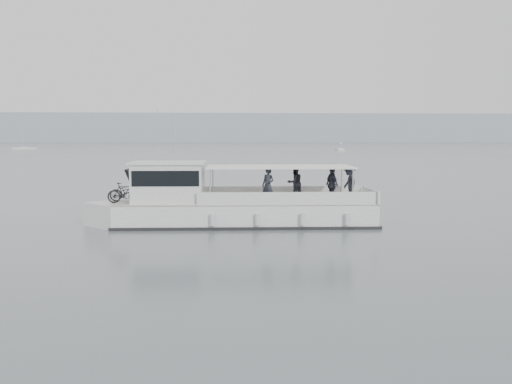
{
  "coord_description": "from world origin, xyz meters",
  "views": [
    {
      "loc": [
        -2.97,
        -30.7,
        4.21
      ],
      "look_at": [
        -1.09,
        -3.3,
        1.6
      ],
      "focal_mm": 40.0,
      "sensor_mm": 36.0,
      "label": 1
    }
  ],
  "objects": [
    {
      "name": "moored_fleet",
      "position": [
        -32.11,
        194.91,
        0.36
      ],
      "size": [
        454.08,
        353.42,
        10.21
      ],
      "color": "white",
      "rests_on": "ground"
    },
    {
      "name": "ground",
      "position": [
        0.0,
        0.0,
        0.0
      ],
      "size": [
        1400.0,
        1400.0,
        0.0
      ],
      "primitive_type": "plane",
      "color": "slate",
      "rests_on": "ground"
    },
    {
      "name": "headland",
      "position": [
        0.0,
        560.0,
        14.0
      ],
      "size": [
        1400.0,
        90.0,
        28.0
      ],
      "primitive_type": "cube",
      "color": "#939EA8",
      "rests_on": "ground"
    },
    {
      "name": "tour_boat",
      "position": [
        -2.82,
        -3.26,
        0.97
      ],
      "size": [
        14.13,
        3.99,
        5.9
      ],
      "rotation": [
        0.0,
        0.0,
        -0.03
      ],
      "color": "white",
      "rests_on": "ground"
    }
  ]
}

